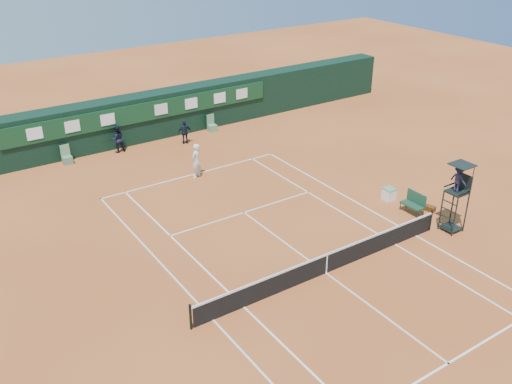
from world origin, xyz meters
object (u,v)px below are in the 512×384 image
Objects in this scene: umpire_chair at (458,184)px; player_bench at (414,202)px; tennis_net at (327,263)px; player at (196,161)px; cooler at (389,194)px.

umpire_chair reaches higher than player_bench.
player is (0.05, 11.47, 0.50)m from tennis_net.
umpire_chair reaches higher than player.
tennis_net and player_bench have the same top height.
umpire_chair is at bearing 89.75° from player.
tennis_net is 20.00× the size of cooler.
player is at bearing 120.91° from umpire_chair.
cooler is 0.32× the size of player.
player_bench is at bearing -90.92° from cooler.
cooler is (-0.12, 3.93, -2.13)m from umpire_chair.
player_bench is at bearing 13.22° from tennis_net.
player_bench reaches higher than cooler.
player is (-7.20, 12.02, -1.45)m from umpire_chair.
umpire_chair reaches higher than tennis_net.
tennis_net is at bearing -166.78° from player_bench.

